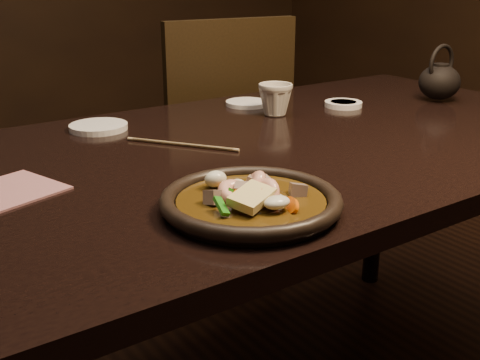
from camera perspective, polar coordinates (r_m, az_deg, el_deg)
table at (r=1.36m, az=4.69°, el=0.89°), size 1.60×0.90×0.75m
chair at (r=2.04m, az=-2.44°, el=2.96°), size 0.51×0.51×0.96m
plate at (r=0.93m, az=1.04°, el=-2.12°), size 0.28×0.28×0.03m
stirfry at (r=0.93m, az=1.03°, el=-1.73°), size 0.17×0.18×0.06m
soy_dish at (r=1.65m, az=9.77°, el=7.11°), size 0.10×0.10×0.01m
saucer_left at (r=1.43m, az=-13.27°, el=4.93°), size 0.13×0.13×0.01m
saucer_right at (r=1.65m, az=0.65°, el=7.29°), size 0.11×0.11×0.01m
tea_cup at (r=1.53m, az=3.37°, el=7.74°), size 0.10×0.09×0.09m
chopsticks at (r=1.27m, az=-5.53°, el=3.39°), size 0.15×0.22×0.01m
napkin at (r=1.08m, az=-20.93°, el=-0.92°), size 0.18×0.18×0.00m
teapot at (r=1.79m, az=18.42°, el=8.98°), size 0.14×0.11×0.15m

